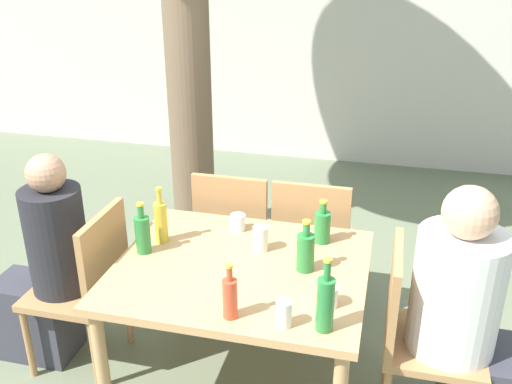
{
  "coord_description": "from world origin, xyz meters",
  "views": [
    {
      "loc": [
        0.62,
        -2.22,
        2.13
      ],
      "look_at": [
        0.0,
        0.3,
        0.97
      ],
      "focal_mm": 40.0,
      "sensor_mm": 36.0,
      "label": 1
    }
  ],
  "objects_px": {
    "green_bottle_0": "(325,303)",
    "drinking_glass_3": "(329,296)",
    "patio_chair_1": "(416,329)",
    "green_bottle_2": "(143,233)",
    "green_bottle_1": "(322,226)",
    "drinking_glass_1": "(238,222)",
    "patio_chair_2": "(235,230)",
    "patio_chair_3": "(312,239)",
    "person_seated_1": "(470,328)",
    "oil_cruet_5": "(161,221)",
    "person_seated_0": "(47,273)",
    "soda_bottle_3": "(230,297)",
    "drinking_glass_2": "(284,314)",
    "drinking_glass_0": "(261,238)",
    "green_bottle_4": "(306,251)",
    "dining_table_front": "(241,281)",
    "patio_chair_0": "(88,281)"
  },
  "relations": [
    {
      "from": "green_bottle_0",
      "to": "drinking_glass_3",
      "type": "xyz_separation_m",
      "value": [
        -0.0,
        0.16,
        -0.08
      ]
    },
    {
      "from": "patio_chair_1",
      "to": "green_bottle_2",
      "type": "height_order",
      "value": "green_bottle_2"
    },
    {
      "from": "green_bottle_1",
      "to": "drinking_glass_1",
      "type": "relative_size",
      "value": 2.62
    },
    {
      "from": "drinking_glass_1",
      "to": "drinking_glass_3",
      "type": "relative_size",
      "value": 0.97
    },
    {
      "from": "green_bottle_2",
      "to": "drinking_glass_1",
      "type": "distance_m",
      "value": 0.51
    },
    {
      "from": "patio_chair_2",
      "to": "green_bottle_0",
      "type": "distance_m",
      "value": 1.34
    },
    {
      "from": "patio_chair_3",
      "to": "person_seated_1",
      "type": "height_order",
      "value": "person_seated_1"
    },
    {
      "from": "green_bottle_2",
      "to": "oil_cruet_5",
      "type": "bearing_deg",
      "value": 69.07
    },
    {
      "from": "patio_chair_2",
      "to": "person_seated_0",
      "type": "relative_size",
      "value": 0.76
    },
    {
      "from": "drinking_glass_3",
      "to": "patio_chair_2",
      "type": "bearing_deg",
      "value": 125.6
    },
    {
      "from": "person_seated_0",
      "to": "green_bottle_1",
      "type": "height_order",
      "value": "person_seated_0"
    },
    {
      "from": "person_seated_1",
      "to": "soda_bottle_3",
      "type": "distance_m",
      "value": 1.09
    },
    {
      "from": "green_bottle_0",
      "to": "patio_chair_3",
      "type": "bearing_deg",
      "value": 100.65
    },
    {
      "from": "green_bottle_0",
      "to": "oil_cruet_5",
      "type": "height_order",
      "value": "green_bottle_0"
    },
    {
      "from": "green_bottle_2",
      "to": "drinking_glass_2",
      "type": "bearing_deg",
      "value": -27.73
    },
    {
      "from": "drinking_glass_0",
      "to": "drinking_glass_2",
      "type": "distance_m",
      "value": 0.61
    },
    {
      "from": "drinking_glass_2",
      "to": "oil_cruet_5",
      "type": "bearing_deg",
      "value": 144.16
    },
    {
      "from": "green_bottle_4",
      "to": "green_bottle_0",
      "type": "bearing_deg",
      "value": -70.9
    },
    {
      "from": "person_seated_0",
      "to": "soda_bottle_3",
      "type": "height_order",
      "value": "person_seated_0"
    },
    {
      "from": "person_seated_0",
      "to": "oil_cruet_5",
      "type": "bearing_deg",
      "value": 102.4
    },
    {
      "from": "dining_table_front",
      "to": "person_seated_1",
      "type": "relative_size",
      "value": 0.96
    },
    {
      "from": "green_bottle_2",
      "to": "oil_cruet_5",
      "type": "height_order",
      "value": "oil_cruet_5"
    },
    {
      "from": "soda_bottle_3",
      "to": "drinking_glass_3",
      "type": "height_order",
      "value": "soda_bottle_3"
    },
    {
      "from": "oil_cruet_5",
      "to": "drinking_glass_2",
      "type": "height_order",
      "value": "oil_cruet_5"
    },
    {
      "from": "drinking_glass_0",
      "to": "patio_chair_2",
      "type": "bearing_deg",
      "value": 117.48
    },
    {
      "from": "soda_bottle_3",
      "to": "oil_cruet_5",
      "type": "distance_m",
      "value": 0.73
    },
    {
      "from": "patio_chair_2",
      "to": "soda_bottle_3",
      "type": "height_order",
      "value": "soda_bottle_3"
    },
    {
      "from": "dining_table_front",
      "to": "drinking_glass_0",
      "type": "bearing_deg",
      "value": 72.02
    },
    {
      "from": "oil_cruet_5",
      "to": "green_bottle_4",
      "type": "bearing_deg",
      "value": -7.19
    },
    {
      "from": "green_bottle_1",
      "to": "green_bottle_2",
      "type": "bearing_deg",
      "value": -159.5
    },
    {
      "from": "person_seated_1",
      "to": "green_bottle_2",
      "type": "distance_m",
      "value": 1.56
    },
    {
      "from": "person_seated_0",
      "to": "green_bottle_0",
      "type": "relative_size",
      "value": 3.75
    },
    {
      "from": "person_seated_1",
      "to": "soda_bottle_3",
      "type": "bearing_deg",
      "value": 111.61
    },
    {
      "from": "soda_bottle_3",
      "to": "drinking_glass_0",
      "type": "height_order",
      "value": "soda_bottle_3"
    },
    {
      "from": "soda_bottle_3",
      "to": "oil_cruet_5",
      "type": "height_order",
      "value": "oil_cruet_5"
    },
    {
      "from": "dining_table_front",
      "to": "person_seated_0",
      "type": "xyz_separation_m",
      "value": [
        -1.06,
        -0.0,
        -0.12
      ]
    },
    {
      "from": "green_bottle_0",
      "to": "drinking_glass_0",
      "type": "xyz_separation_m",
      "value": [
        -0.39,
        0.55,
        -0.06
      ]
    },
    {
      "from": "person_seated_0",
      "to": "person_seated_1",
      "type": "distance_m",
      "value": 2.11
    },
    {
      "from": "green_bottle_0",
      "to": "drinking_glass_2",
      "type": "xyz_separation_m",
      "value": [
        -0.16,
        -0.02,
        -0.07
      ]
    },
    {
      "from": "person_seated_0",
      "to": "drinking_glass_2",
      "type": "xyz_separation_m",
      "value": [
        1.34,
        -0.4,
        0.26
      ]
    },
    {
      "from": "patio_chair_0",
      "to": "person_seated_1",
      "type": "bearing_deg",
      "value": 90.0
    },
    {
      "from": "oil_cruet_5",
      "to": "green_bottle_0",
      "type": "bearing_deg",
      "value": -29.91
    },
    {
      "from": "drinking_glass_0",
      "to": "person_seated_0",
      "type": "bearing_deg",
      "value": -171.35
    },
    {
      "from": "patio_chair_3",
      "to": "oil_cruet_5",
      "type": "xyz_separation_m",
      "value": [
        -0.68,
        -0.59,
        0.33
      ]
    },
    {
      "from": "oil_cruet_5",
      "to": "drinking_glass_2",
      "type": "xyz_separation_m",
      "value": [
        0.73,
        -0.53,
        -0.06
      ]
    },
    {
      "from": "patio_chair_1",
      "to": "patio_chair_2",
      "type": "distance_m",
      "value": 1.28
    },
    {
      "from": "person_seated_0",
      "to": "drinking_glass_3",
      "type": "bearing_deg",
      "value": 81.85
    },
    {
      "from": "patio_chair_3",
      "to": "green_bottle_0",
      "type": "bearing_deg",
      "value": 100.65
    },
    {
      "from": "patio_chair_2",
      "to": "patio_chair_3",
      "type": "relative_size",
      "value": 1.0
    },
    {
      "from": "drinking_glass_0",
      "to": "drinking_glass_3",
      "type": "distance_m",
      "value": 0.54
    }
  ]
}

